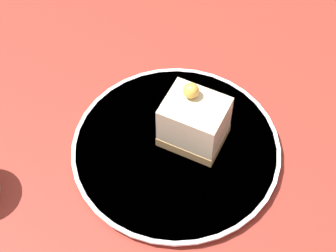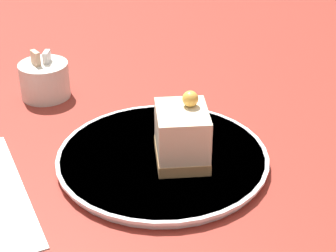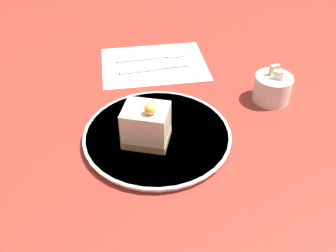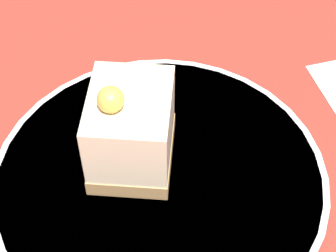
% 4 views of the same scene
% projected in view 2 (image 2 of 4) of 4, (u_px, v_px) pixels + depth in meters
% --- Properties ---
extents(ground_plane, '(4.00, 4.00, 0.00)m').
position_uv_depth(ground_plane, '(136.00, 173.00, 0.71)').
color(ground_plane, maroon).
extents(plate, '(0.27, 0.27, 0.01)m').
position_uv_depth(plate, '(163.00, 158.00, 0.73)').
color(plate, white).
rests_on(plate, ground_plane).
extents(cake_slice, '(0.08, 0.09, 0.09)m').
position_uv_depth(cake_slice, '(182.00, 135.00, 0.70)').
color(cake_slice, '#AD8451').
rests_on(cake_slice, plate).
extents(sugar_bowl, '(0.08, 0.08, 0.08)m').
position_uv_depth(sugar_bowl, '(45.00, 80.00, 0.89)').
color(sugar_bowl, silver).
rests_on(sugar_bowl, ground_plane).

